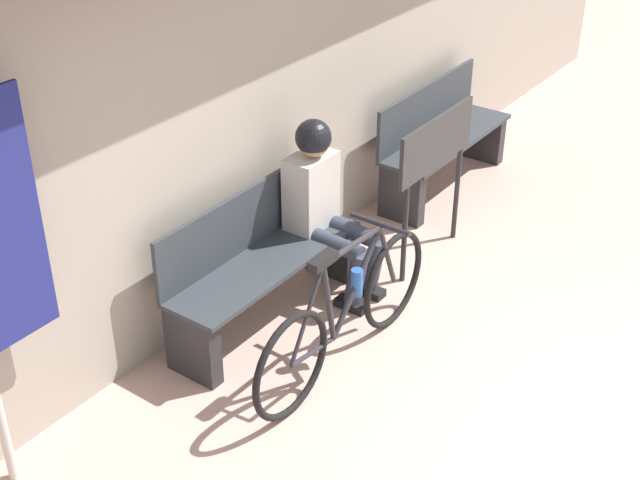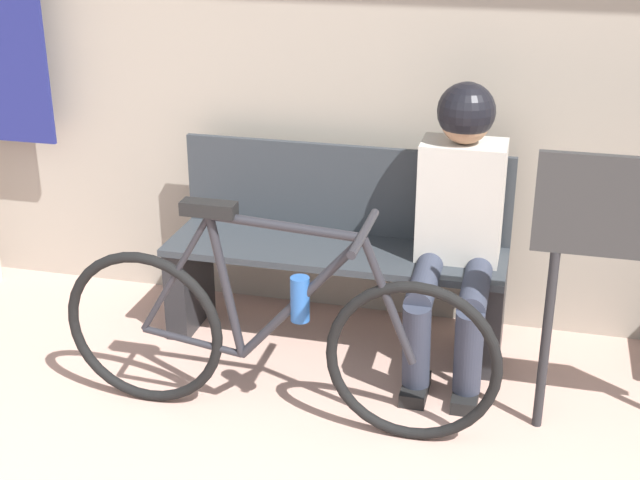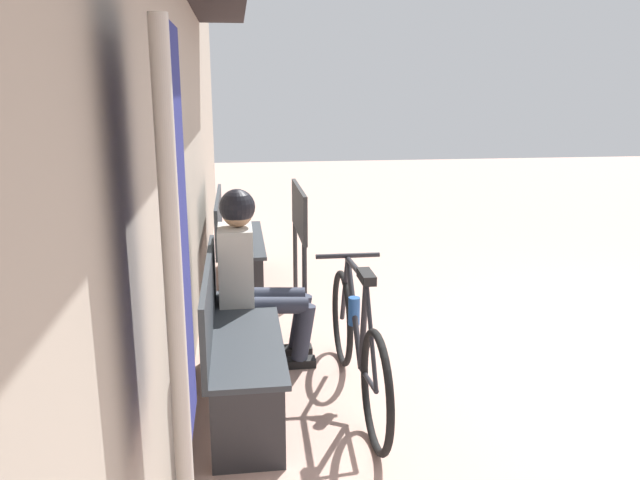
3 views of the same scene
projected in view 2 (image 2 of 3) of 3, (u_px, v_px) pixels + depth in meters
The scene contains 3 objects.
park_bench_near at pixel (337, 256), 3.88m from camera, with size 1.46×0.42×0.85m.
bicycle at pixel (274, 336), 3.28m from camera, with size 1.68×0.40×0.86m.
person_seated at pixel (458, 212), 3.55m from camera, with size 0.34×0.62×1.19m.
Camera 2 is at (0.85, -0.81, 1.95)m, focal length 50.00 mm.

